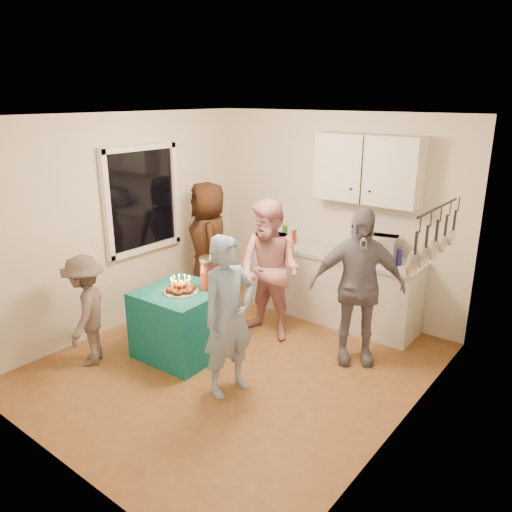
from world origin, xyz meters
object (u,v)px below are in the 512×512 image
Objects in this scene: counter at (333,287)px; party_table at (182,322)px; man_birthday at (229,316)px; woman_back_center at (270,271)px; punch_jar at (210,274)px; woman_back_right at (357,287)px; child_near_left at (86,311)px; woman_back_left at (209,246)px; microwave at (374,248)px.

counter is 2.04m from party_table.
woman_back_center reaches higher than man_birthday.
counter is 6.47× the size of punch_jar.
counter is 1.29× the size of woman_back_right.
man_birthday is (0.90, -0.23, 0.41)m from party_table.
counter is 1.81× the size of child_near_left.
woman_back_left is 1.97m from child_near_left.
punch_jar is 1.37m from child_near_left.
man_birthday is at bearing -88.45° from counter.
party_table is at bearing -140.01° from microwave.
man_birthday is 0.92× the size of woman_back_left.
counter is 1.16m from woman_back_right.
woman_back_left is at bearing 59.54° from man_birthday.
woman_back_left is 1.41× the size of child_near_left.
counter reaches higher than party_table.
man_birthday is (0.06, -2.10, 0.36)m from counter.
microwave is 2.40m from party_table.
microwave is 0.30× the size of woman_back_right.
child_near_left is at bearing -141.29° from microwave.
microwave is 0.33× the size of man_birthday.
woman_back_center reaches higher than party_table.
woman_back_left reaches higher than party_table.
party_table is 0.70× the size of child_near_left.
party_table is (-0.84, -1.86, -0.05)m from counter.
woman_back_right is at bearing -16.13° from man_birthday.
counter is at bearing 61.82° from woman_back_left.
woman_back_right reaches higher than woman_back_center.
woman_back_right is at bearing -89.45° from microwave.
punch_jar is at bearing 48.30° from party_table.
man_birthday is 1.46m from woman_back_right.
party_table is 0.51× the size of woman_back_center.
woman_back_left is at bearing 141.43° from child_near_left.
woman_back_left is (-1.60, 1.42, 0.07)m from man_birthday.
counter is 3.02m from child_near_left.
microwave is at bearing 47.97° from woman_back_center.
woman_back_right is (1.06, 0.13, 0.02)m from woman_back_center.
man_birthday is at bearing -71.23° from woman_back_center.
woman_back_right reaches higher than counter.
punch_jar is 0.22× the size of man_birthday.
microwave is at bearing -1.29° from man_birthday.
woman_back_center is (-0.85, -0.93, -0.22)m from microwave.
woman_back_right is at bearing 35.03° from woman_back_left.
woman_back_left reaches higher than punch_jar.
microwave is 1.53× the size of punch_jar.
man_birthday is at bearing -14.57° from party_table.
woman_back_right is (2.27, -0.13, -0.00)m from woman_back_left.
woman_back_left is at bearing -175.76° from microwave.
party_table is 0.54× the size of man_birthday.
child_near_left is at bearing 120.12° from man_birthday.
party_table is at bearing -114.24° from counter.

